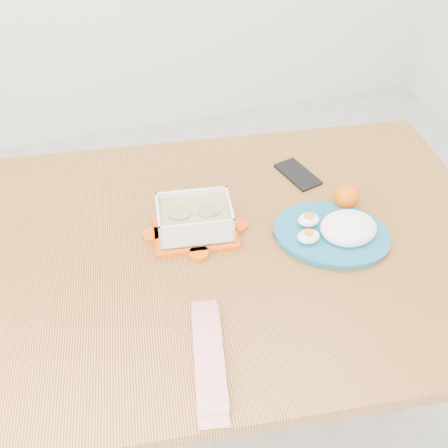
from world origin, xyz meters
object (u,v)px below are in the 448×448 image
object	(u,v)px
food_container	(195,220)
rice_plate	(337,230)
orange_fruit	(347,197)
smartphone	(298,174)
dining_table	(224,266)

from	to	relation	value
food_container	rice_plate	size ratio (longest dim) A/B	0.58
orange_fruit	rice_plate	world-z (taller)	rice_plate
orange_fruit	smartphone	bearing A→B (deg)	111.82
orange_fruit	dining_table	bearing A→B (deg)	-174.24
dining_table	smartphone	size ratio (longest dim) A/B	10.68
orange_fruit	smartphone	world-z (taller)	orange_fruit
food_container	smartphone	xyz separation A→B (m)	(0.33, 0.14, -0.04)
orange_fruit	rice_plate	size ratio (longest dim) A/B	0.17
food_container	orange_fruit	world-z (taller)	food_container
dining_table	orange_fruit	bearing A→B (deg)	13.13
food_container	orange_fruit	bearing A→B (deg)	5.23
rice_plate	smartphone	xyz separation A→B (m)	(0.01, 0.26, -0.02)
dining_table	food_container	xyz separation A→B (m)	(-0.06, 0.05, 0.13)
dining_table	rice_plate	distance (m)	0.29
dining_table	smartphone	xyz separation A→B (m)	(0.27, 0.19, 0.09)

